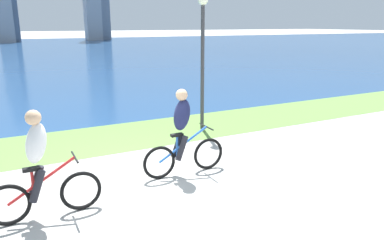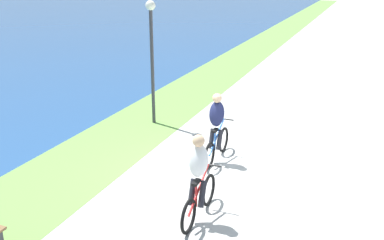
# 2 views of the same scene
# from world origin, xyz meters

# --- Properties ---
(ground_plane) EXTENTS (300.00, 300.00, 0.00)m
(ground_plane) POSITION_xyz_m (0.00, 0.00, 0.00)
(ground_plane) COLOR #B2AFA8
(grass_strip_bayside) EXTENTS (120.00, 2.46, 0.01)m
(grass_strip_bayside) POSITION_xyz_m (0.00, 2.98, 0.00)
(grass_strip_bayside) COLOR #6B9947
(grass_strip_bayside) RESTS_ON ground
(bay_water_surface) EXTENTS (300.00, 67.98, 0.00)m
(bay_water_surface) POSITION_xyz_m (0.00, 38.20, 0.00)
(bay_water_surface) COLOR navy
(bay_water_surface) RESTS_ON ground
(cyclist_lead) EXTENTS (1.70, 0.52, 1.68)m
(cyclist_lead) POSITION_xyz_m (0.83, 0.03, 0.84)
(cyclist_lead) COLOR black
(cyclist_lead) RESTS_ON ground
(cyclist_trailing) EXTENTS (1.67, 0.52, 1.68)m
(cyclist_trailing) POSITION_xyz_m (-1.75, -0.51, 0.84)
(cyclist_trailing) COLOR black
(cyclist_trailing) RESTS_ON ground
(lamppost_tall) EXTENTS (0.28, 0.28, 3.58)m
(lamppost_tall) POSITION_xyz_m (2.69, 2.66, 2.37)
(lamppost_tall) COLOR #38383D
(lamppost_tall) RESTS_ON ground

